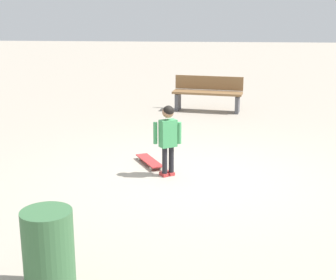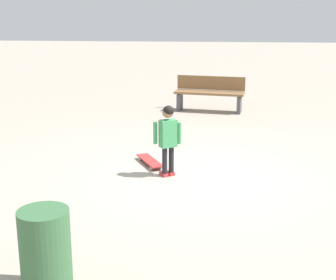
# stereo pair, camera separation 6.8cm
# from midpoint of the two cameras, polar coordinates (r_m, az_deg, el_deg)

# --- Properties ---
(ground_plane) EXTENTS (50.00, 50.00, 0.00)m
(ground_plane) POSITION_cam_midpoint_polar(r_m,az_deg,el_deg) (7.45, 3.22, -4.23)
(ground_plane) COLOR #9E9384
(child_person) EXTENTS (0.26, 0.41, 1.06)m
(child_person) POSITION_cam_midpoint_polar(r_m,az_deg,el_deg) (7.32, -0.27, 0.80)
(child_person) COLOR black
(child_person) RESTS_ON ground
(skateboard) EXTENTS (0.75, 0.51, 0.07)m
(skateboard) POSITION_cam_midpoint_polar(r_m,az_deg,el_deg) (8.01, -2.34, -2.36)
(skateboard) COLOR #B22D2D
(skateboard) RESTS_ON ground
(street_bench) EXTENTS (0.70, 1.65, 0.80)m
(street_bench) POSITION_cam_midpoint_polar(r_m,az_deg,el_deg) (11.86, 4.33, 5.29)
(street_bench) COLOR brown
(street_bench) RESTS_ON ground
(trash_bin) EXTENTS (0.45, 0.45, 0.77)m
(trash_bin) POSITION_cam_midpoint_polar(r_m,az_deg,el_deg) (4.65, -13.68, -12.15)
(trash_bin) COLOR #38663D
(trash_bin) RESTS_ON ground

